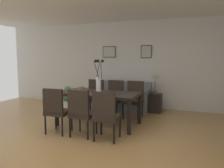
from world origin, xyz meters
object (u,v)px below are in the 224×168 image
at_px(dining_chair_mid_left, 106,113).
at_px(dining_chair_mid_right, 134,98).
at_px(dining_chair_far_left, 81,111).
at_px(dining_chair_near_right, 95,95).
at_px(framed_picture_left, 109,52).
at_px(framed_picture_center, 146,52).
at_px(sofa, 118,100).
at_px(bowl_near_left, 73,91).
at_px(bowl_near_right, 82,88).
at_px(side_table, 155,103).
at_px(centerpiece_vase, 99,80).
at_px(dining_table, 99,96).
at_px(dining_chair_far_right, 114,96).
at_px(table_lamp, 155,80).
at_px(potted_plant, 67,96).

bearing_deg(dining_chair_mid_left, dining_chair_mid_right, 89.07).
bearing_deg(dining_chair_far_left, dining_chair_near_right, 107.48).
distance_m(framed_picture_left, framed_picture_center, 1.18).
bearing_deg(framed_picture_left, dining_chair_near_right, -86.96).
xyz_separation_m(sofa, framed_picture_center, (0.72, 0.48, 1.41)).
height_order(dining_chair_mid_left, bowl_near_left, dining_chair_mid_left).
xyz_separation_m(dining_chair_mid_left, bowl_near_left, (-1.08, 0.67, 0.27)).
bearing_deg(bowl_near_right, side_table, 44.07).
bearing_deg(bowl_near_right, centerpiece_vase, -21.02).
xyz_separation_m(dining_chair_far_left, bowl_near_left, (-0.56, 0.64, 0.27)).
bearing_deg(framed_picture_left, dining_table, -74.44).
distance_m(dining_chair_far_right, bowl_near_left, 1.28).
relative_size(dining_chair_mid_left, sofa, 0.50).
bearing_deg(side_table, dining_chair_far_right, -140.62).
xyz_separation_m(centerpiece_vase, bowl_near_left, (-0.54, -0.21, -0.24)).
relative_size(side_table, table_lamp, 1.02).
xyz_separation_m(dining_table, framed_picture_center, (0.59, 2.11, 1.02)).
bearing_deg(table_lamp, dining_chair_near_right, -152.66).
bearing_deg(sofa, dining_chair_far_left, -86.34).
bearing_deg(framed_picture_center, dining_chair_near_right, -132.34).
bearing_deg(potted_plant, side_table, 10.36).
bearing_deg(dining_chair_mid_right, bowl_near_right, -148.13).
bearing_deg(centerpiece_vase, dining_chair_near_right, 120.48).
bearing_deg(potted_plant, framed_picture_center, 23.02).
bearing_deg(dining_chair_far_right, dining_chair_mid_left, -74.02).
distance_m(dining_chair_far_left, side_table, 2.68).
distance_m(dining_chair_far_left, table_lamp, 2.70).
xyz_separation_m(dining_chair_far_right, table_lamp, (0.92, 0.76, 0.38)).
relative_size(centerpiece_vase, bowl_near_left, 4.32).
bearing_deg(dining_chair_mid_right, dining_table, -122.36).
bearing_deg(framed_picture_center, dining_chair_mid_left, -90.91).
bearing_deg(dining_chair_near_right, framed_picture_center, 47.66).
height_order(dining_chair_near_right, bowl_near_left, dining_chair_near_right).
xyz_separation_m(bowl_near_left, potted_plant, (-1.03, 1.41, -0.41)).
height_order(dining_chair_far_left, framed_picture_center, framed_picture_center).
relative_size(dining_chair_near_right, dining_chair_far_right, 1.00).
relative_size(dining_chair_mid_left, framed_picture_center, 2.42).
bearing_deg(bowl_near_left, table_lamp, 51.29).
xyz_separation_m(dining_chair_far_right, bowl_near_left, (-0.57, -1.11, 0.27)).
height_order(dining_table, table_lamp, table_lamp).
xyz_separation_m(dining_table, dining_chair_mid_right, (0.57, 0.90, -0.15)).
bearing_deg(dining_chair_near_right, bowl_near_left, -90.85).
distance_m(bowl_near_left, sofa, 1.95).
xyz_separation_m(bowl_near_right, framed_picture_left, (-0.05, 1.90, 0.90)).
height_order(dining_chair_near_right, bowl_near_right, dining_chair_near_right).
distance_m(centerpiece_vase, framed_picture_left, 2.29).
distance_m(dining_chair_far_left, dining_chair_far_right, 1.75).
distance_m(side_table, table_lamp, 0.63).
bearing_deg(dining_chair_far_left, potted_plant, 127.97).
xyz_separation_m(side_table, potted_plant, (-2.53, -0.46, 0.11)).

